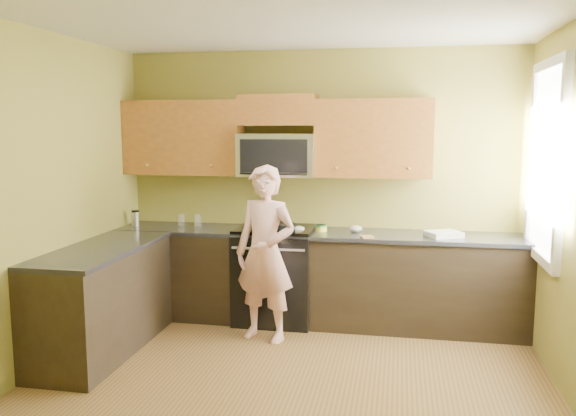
% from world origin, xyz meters
% --- Properties ---
extents(floor, '(4.00, 4.00, 0.00)m').
position_xyz_m(floor, '(0.00, 0.00, 0.00)').
color(floor, brown).
rests_on(floor, ground).
extents(ceiling, '(4.00, 4.00, 0.00)m').
position_xyz_m(ceiling, '(0.00, 0.00, 2.70)').
color(ceiling, white).
rests_on(ceiling, ground).
extents(wall_back, '(4.00, 0.00, 4.00)m').
position_xyz_m(wall_back, '(0.00, 2.00, 1.35)').
color(wall_back, olive).
rests_on(wall_back, ground).
extents(wall_front, '(4.00, 0.00, 4.00)m').
position_xyz_m(wall_front, '(0.00, -2.00, 1.35)').
color(wall_front, olive).
rests_on(wall_front, ground).
extents(wall_left, '(0.00, 4.00, 4.00)m').
position_xyz_m(wall_left, '(-2.00, 0.00, 1.35)').
color(wall_left, olive).
rests_on(wall_left, ground).
extents(cabinet_back_run, '(4.00, 0.60, 0.88)m').
position_xyz_m(cabinet_back_run, '(0.00, 1.70, 0.44)').
color(cabinet_back_run, black).
rests_on(cabinet_back_run, floor).
extents(cabinet_left_run, '(0.60, 1.60, 0.88)m').
position_xyz_m(cabinet_left_run, '(-1.70, 0.60, 0.44)').
color(cabinet_left_run, black).
rests_on(cabinet_left_run, floor).
extents(countertop_back, '(4.00, 0.62, 0.04)m').
position_xyz_m(countertop_back, '(0.00, 1.69, 0.90)').
color(countertop_back, black).
rests_on(countertop_back, cabinet_back_run).
extents(countertop_left, '(0.62, 1.60, 0.04)m').
position_xyz_m(countertop_left, '(-1.69, 0.60, 0.90)').
color(countertop_left, black).
rests_on(countertop_left, cabinet_left_run).
extents(stove, '(0.76, 0.65, 0.95)m').
position_xyz_m(stove, '(-0.40, 1.68, 0.47)').
color(stove, black).
rests_on(stove, floor).
extents(microwave, '(0.76, 0.40, 0.42)m').
position_xyz_m(microwave, '(-0.40, 1.80, 1.45)').
color(microwave, silver).
rests_on(microwave, wall_back).
extents(upper_cab_left, '(1.22, 0.33, 0.75)m').
position_xyz_m(upper_cab_left, '(-1.39, 1.83, 1.45)').
color(upper_cab_left, brown).
rests_on(upper_cab_left, wall_back).
extents(upper_cab_right, '(1.12, 0.33, 0.75)m').
position_xyz_m(upper_cab_right, '(0.54, 1.83, 1.45)').
color(upper_cab_right, brown).
rests_on(upper_cab_right, wall_back).
extents(upper_cab_over_mw, '(0.76, 0.33, 0.30)m').
position_xyz_m(upper_cab_over_mw, '(-0.40, 1.83, 2.10)').
color(upper_cab_over_mw, brown).
rests_on(upper_cab_over_mw, wall_back).
extents(window, '(0.06, 1.06, 1.66)m').
position_xyz_m(window, '(1.98, 1.20, 1.65)').
color(window, white).
rests_on(window, wall_right).
extents(woman, '(0.67, 0.53, 1.60)m').
position_xyz_m(woman, '(-0.38, 1.15, 0.80)').
color(woman, '#F17D78').
rests_on(woman, floor).
extents(frying_pan, '(0.43, 0.55, 0.06)m').
position_xyz_m(frying_pan, '(-0.32, 1.58, 0.95)').
color(frying_pan, black).
rests_on(frying_pan, stove).
extents(butter_tub, '(0.12, 0.12, 0.08)m').
position_xyz_m(butter_tub, '(0.06, 1.71, 0.92)').
color(butter_tub, '#FCFE42').
rests_on(butter_tub, countertop_back).
extents(toast_slice, '(0.14, 0.14, 0.01)m').
position_xyz_m(toast_slice, '(0.52, 1.46, 0.93)').
color(toast_slice, '#B27F47').
rests_on(toast_slice, countertop_back).
extents(napkin_a, '(0.14, 0.15, 0.06)m').
position_xyz_m(napkin_a, '(-0.15, 1.62, 0.95)').
color(napkin_a, silver).
rests_on(napkin_a, countertop_back).
extents(napkin_b, '(0.14, 0.15, 0.07)m').
position_xyz_m(napkin_b, '(0.39, 1.72, 0.95)').
color(napkin_b, silver).
rests_on(napkin_b, countertop_back).
extents(dish_towel, '(0.38, 0.35, 0.05)m').
position_xyz_m(dish_towel, '(1.21, 1.64, 0.95)').
color(dish_towel, white).
rests_on(dish_towel, countertop_back).
extents(travel_mug, '(0.09, 0.09, 0.16)m').
position_xyz_m(travel_mug, '(-1.88, 1.67, 0.92)').
color(travel_mug, silver).
rests_on(travel_mug, countertop_back).
extents(glass_b, '(0.09, 0.09, 0.12)m').
position_xyz_m(glass_b, '(-1.42, 1.78, 0.98)').
color(glass_b, silver).
rests_on(glass_b, countertop_back).
extents(glass_c, '(0.08, 0.08, 0.12)m').
position_xyz_m(glass_c, '(-1.24, 1.78, 0.98)').
color(glass_c, silver).
rests_on(glass_c, countertop_back).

